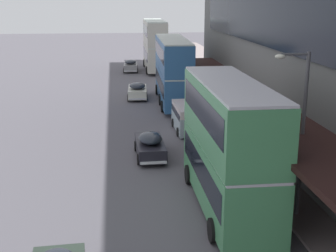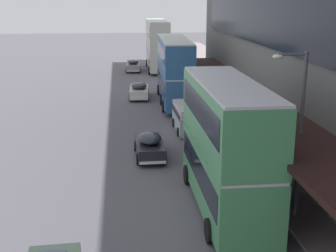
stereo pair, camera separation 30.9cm
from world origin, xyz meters
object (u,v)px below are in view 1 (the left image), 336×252
(sedan_second_mid, at_px, (150,145))
(street_lamp, at_px, (300,124))
(transit_bus_kerbside_rear, at_px, (155,44))
(vw_van, at_px, (187,116))
(transit_bus_kerbside_front, at_px, (228,142))
(sedan_oncoming_rear, at_px, (137,91))
(sedan_trailing_near, at_px, (131,65))
(transit_bus_kerbside_far, at_px, (173,69))

(sedan_second_mid, height_order, street_lamp, street_lamp)
(transit_bus_kerbside_rear, bearing_deg, vw_van, -90.40)
(transit_bus_kerbside_front, relative_size, sedan_oncoming_rear, 2.17)
(transit_bus_kerbside_rear, height_order, sedan_second_mid, transit_bus_kerbside_rear)
(sedan_oncoming_rear, height_order, sedan_trailing_near, sedan_oncoming_rear)
(transit_bus_kerbside_front, bearing_deg, transit_bus_kerbside_far, 89.18)
(sedan_second_mid, xyz_separation_m, vw_van, (3.14, 5.53, 0.32))
(sedan_trailing_near, height_order, street_lamp, street_lamp)
(transit_bus_kerbside_far, distance_m, sedan_second_mid, 15.43)
(transit_bus_kerbside_far, distance_m, sedan_oncoming_rear, 4.57)
(transit_bus_kerbside_far, distance_m, sedan_trailing_near, 19.65)
(transit_bus_kerbside_far, bearing_deg, sedan_trailing_near, 99.31)
(transit_bus_kerbside_front, distance_m, transit_bus_kerbside_rear, 42.16)
(sedan_trailing_near, relative_size, street_lamp, 0.64)
(transit_bus_kerbside_front, distance_m, vw_van, 13.26)
(transit_bus_kerbside_rear, height_order, transit_bus_kerbside_far, transit_bus_kerbside_rear)
(transit_bus_kerbside_rear, distance_m, transit_bus_kerbside_far, 19.72)
(transit_bus_kerbside_front, distance_m, sedan_second_mid, 8.46)
(sedan_trailing_near, bearing_deg, sedan_second_mid, -90.17)
(transit_bus_kerbside_front, distance_m, street_lamp, 3.17)
(sedan_oncoming_rear, bearing_deg, transit_bus_kerbside_far, -36.08)
(transit_bus_kerbside_rear, height_order, street_lamp, street_lamp)
(sedan_second_mid, height_order, vw_van, vw_van)
(sedan_oncoming_rear, bearing_deg, transit_bus_kerbside_rear, 79.51)
(transit_bus_kerbside_front, height_order, sedan_second_mid, transit_bus_kerbside_front)
(transit_bus_kerbside_front, bearing_deg, sedan_trailing_near, 93.89)
(transit_bus_kerbside_front, relative_size, street_lamp, 1.31)
(transit_bus_kerbside_rear, relative_size, sedan_trailing_near, 2.29)
(transit_bus_kerbside_far, relative_size, sedan_oncoming_rear, 2.66)
(transit_bus_kerbside_front, xyz_separation_m, sedan_oncoming_rear, (-2.82, 24.73, -2.44))
(sedan_oncoming_rear, xyz_separation_m, street_lamp, (5.56, -25.90, 3.54))
(sedan_oncoming_rear, bearing_deg, street_lamp, -77.89)
(sedan_second_mid, bearing_deg, sedan_trailing_near, 89.83)
(sedan_oncoming_rear, xyz_separation_m, sedan_trailing_near, (-0.02, 16.95, -0.00))
(transit_bus_kerbside_far, relative_size, sedan_second_mid, 2.69)
(sedan_trailing_near, bearing_deg, vw_van, -83.94)
(sedan_second_mid, distance_m, street_lamp, 10.99)
(transit_bus_kerbside_front, bearing_deg, transit_bus_kerbside_rear, 89.45)
(transit_bus_kerbside_front, xyz_separation_m, transit_bus_kerbside_rear, (0.41, 42.16, 0.29))
(vw_van, bearing_deg, sedan_trailing_near, 96.06)
(sedan_second_mid, relative_size, vw_van, 0.94)
(transit_bus_kerbside_front, bearing_deg, vw_van, 89.11)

